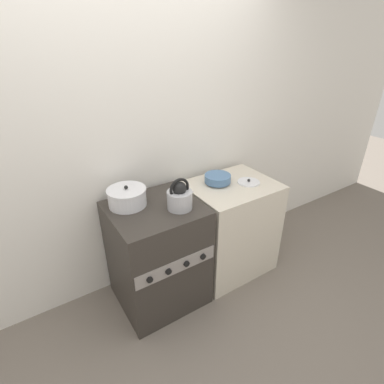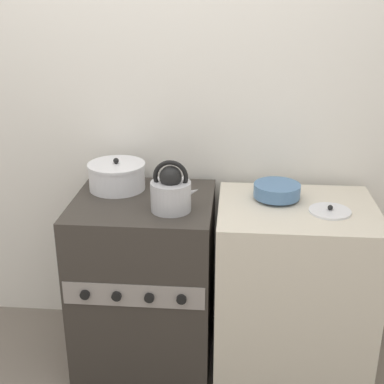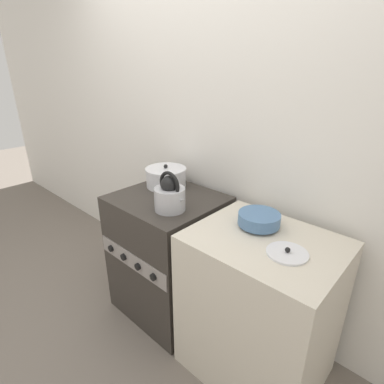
# 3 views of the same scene
# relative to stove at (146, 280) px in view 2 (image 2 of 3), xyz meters

# --- Properties ---
(wall_back) EXTENTS (7.00, 0.06, 2.50)m
(wall_back) POSITION_rel_stove_xyz_m (0.00, 0.37, 0.81)
(wall_back) COLOR silver
(wall_back) RESTS_ON ground_plane
(stove) EXTENTS (0.66, 0.63, 0.87)m
(stove) POSITION_rel_stove_xyz_m (0.00, 0.00, 0.00)
(stove) COLOR #332D28
(stove) RESTS_ON ground_plane
(counter) EXTENTS (0.73, 0.59, 0.86)m
(counter) POSITION_rel_stove_xyz_m (0.72, -0.01, -0.00)
(counter) COLOR beige
(counter) RESTS_ON ground_plane
(kettle) EXTENTS (0.22, 0.18, 0.23)m
(kettle) POSITION_rel_stove_xyz_m (0.15, -0.11, 0.52)
(kettle) COLOR #B2B2B7
(kettle) RESTS_ON stove
(cooking_pot) EXTENTS (0.28, 0.28, 0.16)m
(cooking_pot) POSITION_rel_stove_xyz_m (-0.15, 0.13, 0.50)
(cooking_pot) COLOR silver
(cooking_pot) RESTS_ON stove
(enamel_bowl) EXTENTS (0.22, 0.22, 0.08)m
(enamel_bowl) POSITION_rel_stove_xyz_m (0.63, 0.08, 0.47)
(enamel_bowl) COLOR #4C729E
(enamel_bowl) RESTS_ON counter
(loose_pot_lid) EXTENTS (0.19, 0.19, 0.03)m
(loose_pot_lid) POSITION_rel_stove_xyz_m (0.86, -0.06, 0.43)
(loose_pot_lid) COLOR silver
(loose_pot_lid) RESTS_ON counter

